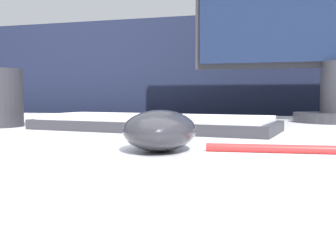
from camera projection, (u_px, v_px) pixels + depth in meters
partition_panel at (231, 182)px, 1.27m from camera, size 5.00×0.03×1.07m
computer_mouse_near at (160, 130)px, 0.39m from camera, size 0.09×0.11×0.04m
keyboard at (152, 123)px, 0.62m from camera, size 0.40×0.20×0.02m
pen at (277, 149)px, 0.37m from camera, size 0.13×0.02×0.01m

